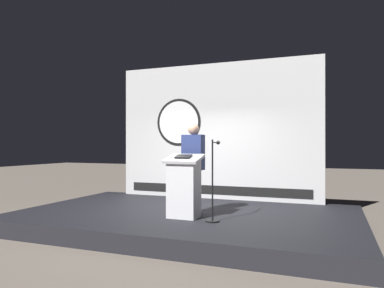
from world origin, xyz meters
The scene contains 6 objects.
ground_plane centered at (0.00, 0.00, 0.00)m, with size 40.00×40.00×0.00m, color #6B6056.
stage_platform centered at (0.00, 0.00, 0.15)m, with size 6.40×4.00×0.30m, color black.
banner_display centered at (-0.02, 1.85, 1.93)m, with size 4.98×0.12×3.28m.
podium centered at (0.16, -0.56, 0.85)m, with size 0.64×0.50×1.14m.
speaker_person centered at (0.16, -0.08, 1.18)m, with size 0.40×0.26×1.71m.
microphone_stand centered at (0.75, -0.66, 0.78)m, with size 0.24×0.48×1.39m.
Camera 1 is at (2.66, -6.54, 1.60)m, focal length 33.95 mm.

